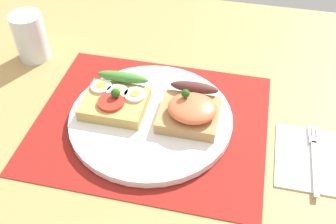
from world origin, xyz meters
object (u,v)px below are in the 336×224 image
Objects in this scene: sandwich_egg_tomato at (116,99)px; sandwich_salmon at (191,109)px; plate at (151,118)px; drinking_glass at (30,37)px; fork at (315,156)px; napkin at (319,159)px.

sandwich_salmon is at bearing -2.19° from sandwich_egg_tomato.
plate is 2.61× the size of sandwich_egg_tomato.
plate is 7.25cm from sandwich_salmon.
drinking_glass is (-34.65, 12.46, 1.12)cm from sandwich_salmon.
sandwich_egg_tomato is at bearing 173.79° from fork.
sandwich_salmon is (6.66, 0.80, 2.76)cm from plate.
fork is at bearing -6.21° from sandwich_egg_tomato.
sandwich_salmon is 20.88cm from fork.
sandwich_egg_tomato is 1.02× the size of sandwich_salmon.
sandwich_egg_tomato is 0.80× the size of napkin.
sandwich_salmon is at bearing 171.21° from napkin.
sandwich_egg_tomato is at bearing -29.02° from drinking_glass.
napkin is 58.18cm from drinking_glass.
sandwich_egg_tomato is 13.11cm from sandwich_salmon.
drinking_glass is at bearing 150.98° from sandwich_egg_tomato.
sandwich_salmon is at bearing 6.83° from plate.
sandwich_egg_tomato is 34.59cm from napkin.
sandwich_egg_tomato is 1.10× the size of drinking_glass.
plate reaches higher than napkin.
sandwich_salmon reaches higher than fork.
napkin is at bearing -15.74° from drinking_glass.
fork is 1.51× the size of drinking_glass.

